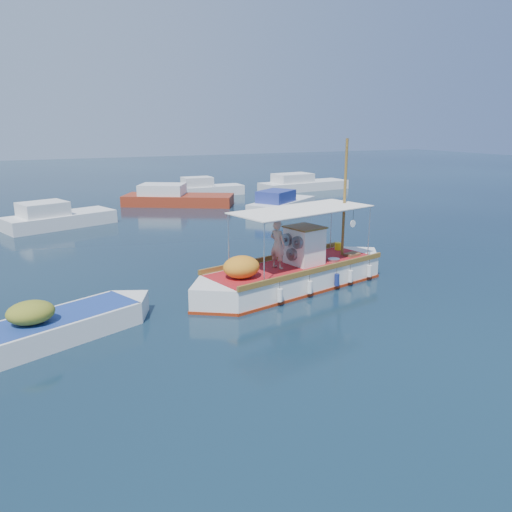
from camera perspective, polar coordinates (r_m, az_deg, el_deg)
name	(u,v)px	position (r m, az deg, el deg)	size (l,w,h in m)	color
ground	(288,293)	(18.53, 3.65, -4.23)	(160.00, 160.00, 0.00)	black
fishing_caique	(294,274)	(19.06, 4.31, -2.08)	(9.12, 3.94, 5.70)	white
dinghy	(58,328)	(15.72, -21.69, -7.65)	(5.78, 3.31, 1.52)	white
bg_boat_nw	(57,219)	(32.40, -21.82, 3.94)	(6.75, 4.32, 1.80)	silver
bg_boat_n	(175,199)	(38.88, -9.22, 6.48)	(8.51, 6.51, 1.80)	maroon
bg_boat_ne	(281,205)	(35.44, 2.86, 5.85)	(6.46, 5.30, 1.80)	silver
bg_boat_e	(302,185)	(47.36, 5.22, 8.09)	(8.88, 3.38, 1.80)	silver
bg_boat_far_n	(205,189)	(44.07, -5.80, 7.57)	(6.23, 2.07, 1.80)	silver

